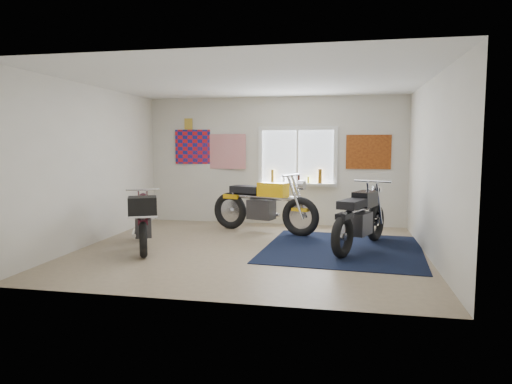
% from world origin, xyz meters
% --- Properties ---
extents(ground, '(5.50, 5.50, 0.00)m').
position_xyz_m(ground, '(0.00, 0.00, 0.00)').
color(ground, '#9E896B').
rests_on(ground, ground).
extents(room_shell, '(5.50, 5.50, 5.50)m').
position_xyz_m(room_shell, '(0.00, 0.00, 1.64)').
color(room_shell, white).
rests_on(room_shell, ground).
extents(navy_rug, '(2.68, 2.77, 0.01)m').
position_xyz_m(navy_rug, '(1.48, 0.32, 0.01)').
color(navy_rug, black).
rests_on(navy_rug, ground).
extents(window_assembly, '(1.66, 0.17, 1.26)m').
position_xyz_m(window_assembly, '(0.50, 2.47, 1.37)').
color(window_assembly, white).
rests_on(window_assembly, room_shell).
extents(oil_bottles, '(1.08, 0.09, 0.30)m').
position_xyz_m(oil_bottles, '(0.58, 2.40, 1.03)').
color(oil_bottles, '#875F13').
rests_on(oil_bottles, window_assembly).
extents(flag_display, '(1.60, 0.10, 1.17)m').
position_xyz_m(flag_display, '(-1.90, 2.48, 2.15)').
color(flag_display, red).
rests_on(flag_display, room_shell).
extents(triumph_poster, '(0.90, 0.03, 0.70)m').
position_xyz_m(triumph_poster, '(1.95, 2.48, 1.55)').
color(triumph_poster, '#A54C14').
rests_on(triumph_poster, room_shell).
extents(yellow_triumph, '(2.23, 0.95, 1.16)m').
position_xyz_m(yellow_triumph, '(-0.05, 1.50, 0.51)').
color(yellow_triumph, black).
rests_on(yellow_triumph, ground).
extents(black_chrome_bike, '(0.99, 2.03, 1.10)m').
position_xyz_m(black_chrome_bike, '(1.74, 0.42, 0.48)').
color(black_chrome_bike, black).
rests_on(black_chrome_bike, navy_rug).
extents(maroon_tourer, '(1.03, 1.79, 0.95)m').
position_xyz_m(maroon_tourer, '(-1.69, -0.37, 0.49)').
color(maroon_tourer, black).
rests_on(maroon_tourer, ground).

